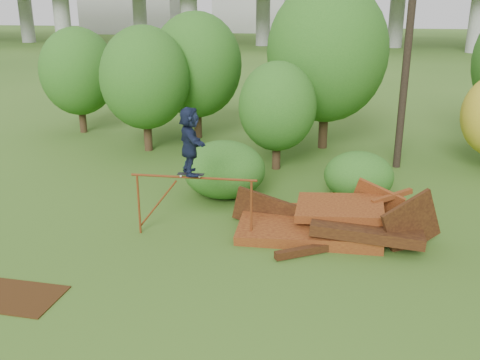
% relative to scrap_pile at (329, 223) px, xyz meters
% --- Properties ---
extents(ground, '(240.00, 240.00, 0.00)m').
position_rel_scrap_pile_xyz_m(ground, '(-1.57, -2.51, -0.34)').
color(ground, '#2D5116').
rests_on(ground, ground).
extents(scrap_pile, '(5.69, 3.33, 1.90)m').
position_rel_scrap_pile_xyz_m(scrap_pile, '(0.00, 0.00, 0.00)').
color(scrap_pile, '#45160C').
rests_on(scrap_pile, ground).
extents(grind_rail, '(3.37, 0.13, 1.71)m').
position_rel_scrap_pile_xyz_m(grind_rail, '(-3.57, -0.76, 0.95)').
color(grind_rail, '#692D10').
rests_on(grind_rail, ground).
extents(skateboard, '(0.70, 0.20, 0.07)m').
position_rel_scrap_pile_xyz_m(skateboard, '(-3.63, -0.76, 1.43)').
color(skateboard, black).
rests_on(skateboard, grind_rail).
extents(skater, '(1.17, 1.70, 1.76)m').
position_rel_scrap_pile_xyz_m(skater, '(-3.63, -0.76, 2.33)').
color(skater, '#161E37').
rests_on(skater, skateboard).
extents(flat_plate, '(1.89, 1.38, 0.03)m').
position_rel_scrap_pile_xyz_m(flat_plate, '(-6.54, -4.48, -0.32)').
color(flat_plate, '#371F0B').
rests_on(flat_plate, ground).
extents(tree_0, '(3.67, 3.67, 5.17)m').
position_rel_scrap_pile_xyz_m(tree_0, '(-7.75, 7.42, 2.72)').
color(tree_0, black).
rests_on(tree_0, ground).
extents(tree_1, '(4.07, 4.07, 5.66)m').
position_rel_scrap_pile_xyz_m(tree_1, '(-6.23, 9.98, 2.98)').
color(tree_1, black).
rests_on(tree_1, ground).
extents(tree_2, '(2.86, 2.86, 4.03)m').
position_rel_scrap_pile_xyz_m(tree_2, '(-2.10, 5.75, 2.04)').
color(tree_2, black).
rests_on(tree_2, ground).
extents(tree_3, '(4.98, 4.98, 6.91)m').
position_rel_scrap_pile_xyz_m(tree_3, '(-0.47, 9.15, 3.70)').
color(tree_3, black).
rests_on(tree_3, ground).
extents(tree_6, '(3.54, 3.54, 4.95)m').
position_rel_scrap_pile_xyz_m(tree_6, '(-11.96, 10.02, 2.57)').
color(tree_6, black).
rests_on(tree_6, ground).
extents(shrub_left, '(2.66, 2.46, 1.84)m').
position_rel_scrap_pile_xyz_m(shrub_left, '(-3.42, 2.43, 0.59)').
color(shrub_left, '#164412').
rests_on(shrub_left, ground).
extents(shrub_right, '(2.20, 2.01, 1.56)m').
position_rel_scrap_pile_xyz_m(shrub_right, '(0.84, 2.97, 0.44)').
color(shrub_right, '#164412').
rests_on(shrub_right, ground).
extents(utility_pole, '(1.40, 0.28, 9.99)m').
position_rel_scrap_pile_xyz_m(utility_pole, '(2.42, 6.80, 4.73)').
color(utility_pole, black).
rests_on(utility_pole, ground).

